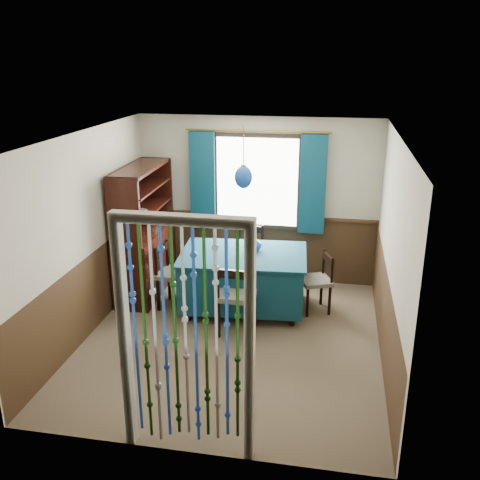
% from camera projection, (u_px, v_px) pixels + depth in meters
% --- Properties ---
extents(floor, '(4.00, 4.00, 0.00)m').
position_uv_depth(floor, '(232.00, 340.00, 6.60)').
color(floor, brown).
rests_on(floor, ground).
extents(ceiling, '(4.00, 4.00, 0.00)m').
position_uv_depth(ceiling, '(231.00, 136.00, 5.78)').
color(ceiling, silver).
rests_on(ceiling, ground).
extents(wall_back, '(3.60, 0.00, 3.60)m').
position_uv_depth(wall_back, '(257.00, 201.00, 8.05)').
color(wall_back, '#B8AE96').
rests_on(wall_back, ground).
extents(wall_front, '(3.60, 0.00, 3.60)m').
position_uv_depth(wall_front, '(183.00, 327.00, 4.33)').
color(wall_front, '#B8AE96').
rests_on(wall_front, ground).
extents(wall_left, '(0.00, 4.00, 4.00)m').
position_uv_depth(wall_left, '(87.00, 236.00, 6.50)').
color(wall_left, '#B8AE96').
rests_on(wall_left, ground).
extents(wall_right, '(0.00, 4.00, 4.00)m').
position_uv_depth(wall_right, '(391.00, 255.00, 5.88)').
color(wall_right, '#B8AE96').
rests_on(wall_right, ground).
extents(wainscot_back, '(3.60, 0.00, 3.60)m').
position_uv_depth(wainscot_back, '(257.00, 248.00, 8.28)').
color(wainscot_back, '#382515').
rests_on(wainscot_back, ground).
extents(wainscot_front, '(3.60, 0.00, 3.60)m').
position_uv_depth(wainscot_front, '(187.00, 403.00, 4.59)').
color(wainscot_front, '#382515').
rests_on(wainscot_front, ground).
extents(wainscot_left, '(0.00, 4.00, 4.00)m').
position_uv_depth(wainscot_left, '(93.00, 292.00, 6.74)').
color(wainscot_left, '#382515').
rests_on(wainscot_left, ground).
extents(wainscot_right, '(0.00, 4.00, 4.00)m').
position_uv_depth(wainscot_right, '(384.00, 316.00, 6.13)').
color(wainscot_right, '#382515').
rests_on(wainscot_right, ground).
extents(window, '(1.32, 0.12, 1.42)m').
position_uv_depth(window, '(257.00, 182.00, 7.90)').
color(window, black).
rests_on(window, wall_back).
extents(doorway, '(1.16, 0.12, 2.18)m').
position_uv_depth(doorway, '(186.00, 344.00, 4.45)').
color(doorway, silver).
rests_on(doorway, ground).
extents(dining_table, '(1.76, 1.28, 0.81)m').
position_uv_depth(dining_table, '(243.00, 277.00, 7.27)').
color(dining_table, '#0D3545').
rests_on(dining_table, floor).
extents(chair_near, '(0.48, 0.46, 0.95)m').
position_uv_depth(chair_near, '(236.00, 296.00, 6.61)').
color(chair_near, black).
rests_on(chair_near, floor).
extents(chair_far, '(0.56, 0.54, 0.94)m').
position_uv_depth(chair_far, '(246.00, 254.00, 8.00)').
color(chair_far, black).
rests_on(chair_far, floor).
extents(chair_left, '(0.47, 0.49, 0.91)m').
position_uv_depth(chair_left, '(173.00, 274.00, 7.33)').
color(chair_left, black).
rests_on(chair_left, floor).
extents(chair_right, '(0.51, 0.52, 0.83)m').
position_uv_depth(chair_right, '(317.00, 281.00, 7.22)').
color(chair_right, black).
rests_on(chair_right, floor).
extents(sideboard, '(0.53, 1.44, 1.87)m').
position_uv_depth(sideboard, '(145.00, 250.00, 7.77)').
color(sideboard, black).
rests_on(sideboard, floor).
extents(pendant_lamp, '(0.23, 0.23, 0.79)m').
position_uv_depth(pendant_lamp, '(244.00, 177.00, 6.81)').
color(pendant_lamp, olive).
rests_on(pendant_lamp, ceiling).
extents(vase_table, '(0.21, 0.21, 0.19)m').
position_uv_depth(vase_table, '(254.00, 244.00, 7.24)').
color(vase_table, '#153D95').
rests_on(vase_table, dining_table).
extents(bowl_shelf, '(0.25, 0.25, 0.05)m').
position_uv_depth(bowl_shelf, '(139.00, 212.00, 7.30)').
color(bowl_shelf, beige).
rests_on(bowl_shelf, sideboard).
extents(vase_sideboard, '(0.23, 0.23, 0.18)m').
position_uv_depth(vase_sideboard, '(154.00, 219.00, 7.93)').
color(vase_sideboard, beige).
rests_on(vase_sideboard, sideboard).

